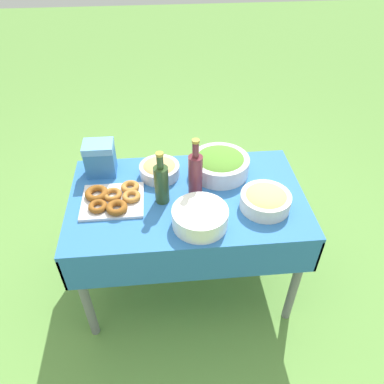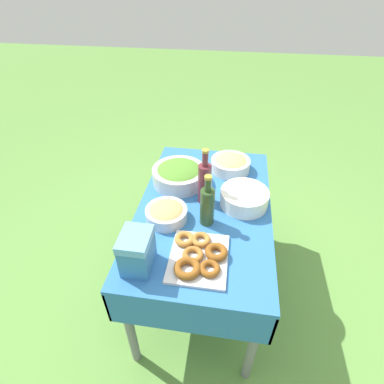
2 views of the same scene
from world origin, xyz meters
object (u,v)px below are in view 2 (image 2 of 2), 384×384
(wine_bottle, at_px, (204,182))
(cooler_box, at_px, (137,251))
(plate_stack, at_px, (244,198))
(olive_oil_bottle, at_px, (207,205))
(donut_platter, at_px, (198,256))
(bread_bowl, at_px, (166,213))
(salad_bowl, at_px, (179,174))
(pasta_bowl, at_px, (230,164))

(wine_bottle, relative_size, cooler_box, 1.75)
(plate_stack, relative_size, olive_oil_bottle, 0.91)
(olive_oil_bottle, height_order, wine_bottle, wine_bottle)
(plate_stack, height_order, cooler_box, cooler_box)
(donut_platter, relative_size, olive_oil_bottle, 1.10)
(donut_platter, relative_size, plate_stack, 1.22)
(olive_oil_bottle, xyz_separation_m, bread_bowl, (-0.01, 0.22, -0.08))
(bread_bowl, bearing_deg, salad_bowl, -0.95)
(salad_bowl, relative_size, olive_oil_bottle, 1.10)
(olive_oil_bottle, bearing_deg, bread_bowl, 92.15)
(wine_bottle, bearing_deg, plate_stack, -89.95)
(pasta_bowl, xyz_separation_m, donut_platter, (-0.80, 0.11, -0.03))
(bread_bowl, bearing_deg, pasta_bowl, -30.91)
(olive_oil_bottle, xyz_separation_m, cooler_box, (-0.34, 0.28, -0.02))
(pasta_bowl, bearing_deg, bread_bowl, 149.09)
(salad_bowl, bearing_deg, donut_platter, -161.26)
(plate_stack, bearing_deg, donut_platter, 154.82)
(donut_platter, xyz_separation_m, bread_bowl, (0.26, 0.21, 0.02))
(pasta_bowl, bearing_deg, cooler_box, 156.36)
(plate_stack, relative_size, wine_bottle, 0.80)
(wine_bottle, xyz_separation_m, bread_bowl, (-0.19, 0.19, -0.09))
(salad_bowl, distance_m, wine_bottle, 0.25)
(pasta_bowl, distance_m, bread_bowl, 0.63)
(olive_oil_bottle, height_order, bread_bowl, olive_oil_bottle)
(pasta_bowl, bearing_deg, donut_platter, 171.95)
(pasta_bowl, relative_size, olive_oil_bottle, 0.85)
(salad_bowl, xyz_separation_m, cooler_box, (-0.68, 0.06, 0.04))
(cooler_box, bearing_deg, bread_bowl, -10.05)
(salad_bowl, height_order, pasta_bowl, salad_bowl)
(salad_bowl, xyz_separation_m, wine_bottle, (-0.16, -0.18, 0.07))
(plate_stack, bearing_deg, wine_bottle, 90.05)
(donut_platter, xyz_separation_m, wine_bottle, (0.44, 0.02, 0.12))
(plate_stack, bearing_deg, olive_oil_bottle, 132.36)
(plate_stack, distance_m, bread_bowl, 0.46)
(donut_platter, distance_m, olive_oil_bottle, 0.28)
(plate_stack, xyz_separation_m, olive_oil_bottle, (-0.18, 0.20, 0.07))
(salad_bowl, relative_size, plate_stack, 1.21)
(pasta_bowl, bearing_deg, salad_bowl, 121.08)
(salad_bowl, bearing_deg, bread_bowl, 179.05)
(salad_bowl, relative_size, bread_bowl, 1.46)
(salad_bowl, height_order, cooler_box, cooler_box)
(salad_bowl, relative_size, wine_bottle, 0.97)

